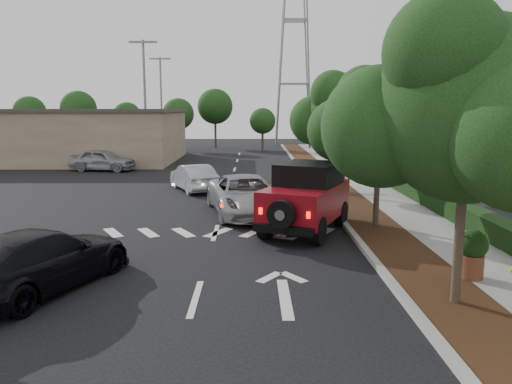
{
  "coord_description": "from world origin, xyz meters",
  "views": [
    {
      "loc": [
        1.29,
        -10.59,
        4.19
      ],
      "look_at": [
        1.37,
        3.0,
        1.91
      ],
      "focal_mm": 35.0,
      "sensor_mm": 36.0,
      "label": 1
    }
  ],
  "objects": [
    {
      "name": "planting_strip",
      "position": [
        5.6,
        12.0,
        0.06
      ],
      "size": [
        1.8,
        70.0,
        0.12
      ],
      "primitive_type": "cube",
      "color": "black",
      "rests_on": "ground"
    },
    {
      "name": "light_pole_b",
      "position": [
        -7.5,
        38.0,
        0.0
      ],
      "size": [
        2.0,
        0.22,
        9.0
      ],
      "primitive_type": null,
      "color": "slate",
      "rests_on": "ground"
    },
    {
      "name": "street_tree_mid",
      "position": [
        5.6,
        6.5,
        0.0
      ],
      "size": [
        3.2,
        3.2,
        5.32
      ],
      "primitive_type": null,
      "color": "black",
      "rests_on": "ground"
    },
    {
      "name": "street_tree_far",
      "position": [
        5.6,
        13.0,
        0.0
      ],
      "size": [
        3.4,
        3.4,
        5.62
      ],
      "primitive_type": null,
      "color": "black",
      "rests_on": "ground"
    },
    {
      "name": "commercial_building",
      "position": [
        -16.0,
        30.0,
        2.0
      ],
      "size": [
        22.0,
        12.0,
        4.0
      ],
      "primitive_type": "cube",
      "color": "#816B59",
      "rests_on": "ground"
    },
    {
      "name": "silver_sedan_oncoming",
      "position": [
        -1.78,
        14.9,
        0.68
      ],
      "size": [
        2.98,
        4.36,
        1.36
      ],
      "primitive_type": "imported",
      "rotation": [
        0.0,
        0.0,
        3.56
      ],
      "color": "#B2B6BB",
      "rests_on": "ground"
    },
    {
      "name": "red_jeep",
      "position": [
        3.17,
        6.29,
        1.2
      ],
      "size": [
        3.58,
        4.82,
        2.36
      ],
      "rotation": [
        0.0,
        0.0,
        -0.42
      ],
      "color": "black",
      "rests_on": "ground"
    },
    {
      "name": "curb",
      "position": [
        4.6,
        12.0,
        0.07
      ],
      "size": [
        0.2,
        70.0,
        0.15
      ],
      "primitive_type": "cube",
      "color": "#9E9B93",
      "rests_on": "ground"
    },
    {
      "name": "parked_suv",
      "position": [
        -8.93,
        23.22,
        0.75
      ],
      "size": [
        4.64,
        2.57,
        1.5
      ],
      "primitive_type": "imported",
      "rotation": [
        0.0,
        0.0,
        1.38
      ],
      "color": "#94979B",
      "rests_on": "ground"
    },
    {
      "name": "black_suv_oncoming",
      "position": [
        -3.68,
        0.62,
        0.72
      ],
      "size": [
        3.7,
        5.37,
        1.44
      ],
      "primitive_type": "imported",
      "rotation": [
        0.0,
        0.0,
        2.77
      ],
      "color": "black",
      "rests_on": "ground"
    },
    {
      "name": "silver_suv_ahead",
      "position": [
        1.0,
        9.03,
        0.77
      ],
      "size": [
        3.65,
        5.97,
        1.55
      ],
      "primitive_type": "imported",
      "rotation": [
        0.0,
        0.0,
        0.21
      ],
      "color": "#989B9F",
      "rests_on": "ground"
    },
    {
      "name": "sidewalk",
      "position": [
        7.5,
        12.0,
        0.06
      ],
      "size": [
        2.0,
        70.0,
        0.12
      ],
      "primitive_type": "cube",
      "color": "gray",
      "rests_on": "ground"
    },
    {
      "name": "ground",
      "position": [
        0.0,
        0.0,
        0.0
      ],
      "size": [
        120.0,
        120.0,
        0.0
      ],
      "primitive_type": "plane",
      "color": "black",
      "rests_on": "ground"
    },
    {
      "name": "hedge",
      "position": [
        8.9,
        12.0,
        0.4
      ],
      "size": [
        0.8,
        70.0,
        0.8
      ],
      "primitive_type": "cube",
      "color": "black",
      "rests_on": "ground"
    },
    {
      "name": "terracotta_planter",
      "position": [
        6.6,
        1.03,
        0.84
      ],
      "size": [
        0.71,
        0.71,
        1.24
      ],
      "rotation": [
        0.0,
        0.0,
        0.01
      ],
      "color": "brown",
      "rests_on": "ground"
    },
    {
      "name": "transmission_tower",
      "position": [
        6.0,
        48.0,
        0.0
      ],
      "size": [
        7.0,
        4.0,
        28.0
      ],
      "primitive_type": null,
      "color": "slate",
      "rests_on": "ground"
    },
    {
      "name": "light_pole_a",
      "position": [
        -6.5,
        26.0,
        0.0
      ],
      "size": [
        2.0,
        0.22,
        9.0
      ],
      "primitive_type": null,
      "color": "slate",
      "rests_on": "ground"
    },
    {
      "name": "street_tree_near",
      "position": [
        5.6,
        -0.5,
        0.0
      ],
      "size": [
        3.8,
        3.8,
        5.92
      ],
      "primitive_type": null,
      "color": "black",
      "rests_on": "ground"
    }
  ]
}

